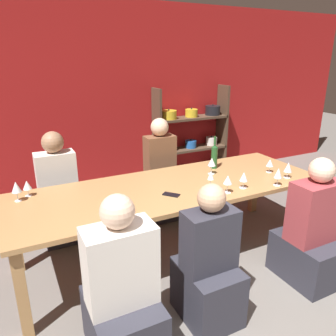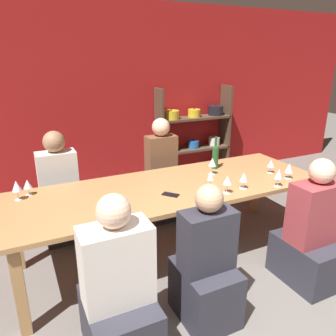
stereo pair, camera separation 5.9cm
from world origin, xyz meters
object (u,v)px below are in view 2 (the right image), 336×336
Objects in this scene: shelf_unit at (194,142)px; wine_glass_white_f at (227,181)px; wine_glass_white_c at (16,186)px; person_far_a at (61,199)px; wine_glass_red_a at (212,163)px; wine_glass_red_b at (289,168)px; cell_phone at (171,195)px; person_far_b at (161,181)px; wine_bottle_green at (215,156)px; person_near_c at (206,272)px; wine_glass_red_c at (244,178)px; wine_glass_white_d at (279,174)px; person_near_b at (311,239)px; wine_glass_white_b at (271,164)px; dining_table at (172,192)px; wine_glass_white_a at (211,176)px; person_near_a at (119,299)px; wine_glass_white_e at (27,184)px.

shelf_unit is 8.99× the size of wine_glass_white_f.
person_far_a is (0.41, 0.60, -0.45)m from wine_glass_white_c.
wine_glass_red_a is 1.10× the size of wine_glass_red_b.
person_far_b is at bearing 69.90° from cell_phone.
wine_bottle_green is 1.47m from person_near_c.
wine_glass_white_c reaches higher than wine_glass_red_c.
wine_glass_white_d is at bearing 21.70° from person_near_c.
shelf_unit reaches higher than person_near_b.
wine_glass_white_b is (-0.20, -1.98, 0.23)m from shelf_unit.
wine_glass_white_f is (0.37, -0.37, 0.19)m from dining_table.
cell_phone is at bearing 87.56° from person_near_c.
person_far_b is at bearing 126.91° from wine_glass_red_b.
wine_glass_white_a is at bearing 91.11° from person_far_b.
person_far_b reaches higher than person_near_c.
wine_glass_red_a is 1.13× the size of wine_glass_red_c.
person_near_c reaches higher than wine_glass_white_f.
dining_table is 2.54× the size of person_near_a.
person_near_b is (0.38, -0.52, -0.46)m from wine_glass_red_c.
cell_phone is (-0.77, -0.46, -0.14)m from wine_bottle_green.
wine_glass_white_b is at bearing -40.37° from wine_bottle_green.
person_far_b is 1.13× the size of person_near_c.
shelf_unit reaches higher than wine_glass_white_e.
person_near_a is (-1.49, -1.14, -0.49)m from wine_bottle_green.
wine_glass_white_c is 2.38m from wine_glass_white_d.
person_near_a is (-1.12, -0.66, -0.47)m from wine_glass_white_a.
person_near_c is (-1.25, -0.74, -0.46)m from wine_glass_white_b.
dining_table is 2.46× the size of person_far_a.
person_far_a is at bearing 137.02° from person_near_b.
wine_glass_white_a is at bearing 159.91° from wine_glass_white_d.
wine_glass_white_d is at bearing -121.83° from wine_glass_white_b.
person_far_b is at bearing 17.60° from wine_glass_white_e.
wine_glass_red_c is 0.14× the size of person_near_b.
person_near_c is (1.12, -1.23, -0.46)m from wine_glass_white_e.
person_near_b is 1.09m from person_near_c.
wine_glass_red_b is at bearing -93.96° from shelf_unit.
wine_glass_red_a is 0.89m from person_far_b.
wine_bottle_green is 2.06× the size of wine_glass_white_d.
person_near_c reaches higher than wine_glass_white_a.
wine_bottle_green is at bearing 21.81° from dining_table.
wine_glass_white_c is 2.62m from person_near_b.
person_far_a reaches higher than wine_glass_white_a.
wine_glass_red_c is (0.20, 0.02, -0.01)m from wine_glass_white_f.
wine_glass_white_b is at bearing 130.87° from person_far_b.
wine_glass_red_a is 0.63m from wine_glass_white_b.
wine_glass_white_b reaches higher than cell_phone.
person_near_a is at bearing -66.08° from wine_glass_white_c.
person_far_a is (-1.85, 1.34, -0.44)m from wine_glass_white_d.
person_far_a is (-2.10, 1.22, -0.43)m from wine_glass_red_b.
cell_phone is (1.24, -0.48, -0.12)m from wine_glass_white_c.
person_near_c reaches higher than wine_glass_white_b.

